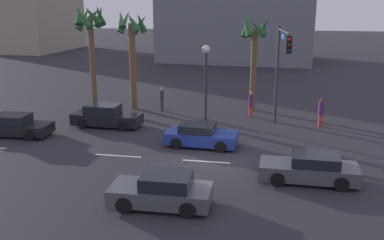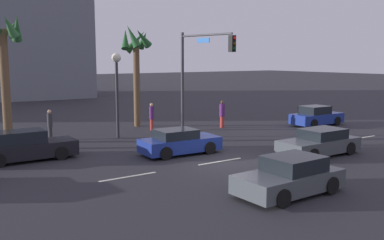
{
  "view_description": "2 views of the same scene",
  "coord_description": "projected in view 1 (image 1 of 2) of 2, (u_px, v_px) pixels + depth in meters",
  "views": [
    {
      "loc": [
        2.91,
        -20.9,
        7.89
      ],
      "look_at": [
        -1.27,
        1.27,
        1.82
      ],
      "focal_mm": 41.2,
      "sensor_mm": 36.0,
      "label": 1
    },
    {
      "loc": [
        -12.51,
        -15.7,
        4.79
      ],
      "look_at": [
        -0.81,
        1.58,
        1.82
      ],
      "focal_mm": 40.73,
      "sensor_mm": 36.0,
      "label": 2
    }
  ],
  "objects": [
    {
      "name": "car_0",
      "position": [
        106.0,
        117.0,
        28.67
      ],
      "size": [
        4.52,
        1.84,
        1.44
      ],
      "color": "black",
      "rests_on": "ground_plane"
    },
    {
      "name": "pedestrian_0",
      "position": [
        321.0,
        112.0,
        28.58
      ],
      "size": [
        0.47,
        0.47,
        1.89
      ],
      "color": "#BF3833",
      "rests_on": "ground_plane"
    },
    {
      "name": "pedestrian_1",
      "position": [
        162.0,
        98.0,
        32.65
      ],
      "size": [
        0.35,
        0.35,
        1.78
      ],
      "color": "#333338",
      "rests_on": "ground_plane"
    },
    {
      "name": "streetlamp",
      "position": [
        206.0,
        67.0,
        29.67
      ],
      "size": [
        0.56,
        0.56,
        5.1
      ],
      "color": "#2D2D33",
      "rests_on": "ground_plane"
    },
    {
      "name": "palm_tree_0",
      "position": [
        132.0,
        39.0,
        32.33
      ],
      "size": [
        2.57,
        2.48,
        7.41
      ],
      "color": "brown",
      "rests_on": "ground_plane"
    },
    {
      "name": "building_3",
      "position": [
        239.0,
        8.0,
        60.03
      ],
      "size": [
        21.09,
        14.08,
        14.04
      ],
      "primitive_type": "cube",
      "rotation": [
        0.0,
        0.0,
        -0.07
      ],
      "color": "slate",
      "rests_on": "ground_plane"
    },
    {
      "name": "palm_tree_2",
      "position": [
        254.0,
        42.0,
        32.0
      ],
      "size": [
        2.46,
        2.64,
        7.09
      ],
      "color": "brown",
      "rests_on": "ground_plane"
    },
    {
      "name": "lane_stripe_4",
      "position": [
        312.0,
        169.0,
        21.52
      ],
      "size": [
        1.83,
        0.14,
        0.01
      ],
      "primitive_type": "cube",
      "color": "silver",
      "rests_on": "ground_plane"
    },
    {
      "name": "traffic_signal",
      "position": [
        281.0,
        61.0,
        27.22
      ],
      "size": [
        0.81,
        4.83,
        6.44
      ],
      "color": "#38383D",
      "rests_on": "ground_plane"
    },
    {
      "name": "palm_tree_1",
      "position": [
        90.0,
        28.0,
        32.41
      ],
      "size": [
        2.57,
        2.66,
        7.81
      ],
      "color": "brown",
      "rests_on": "ground_plane"
    },
    {
      "name": "lane_stripe_2",
      "position": [
        118.0,
        156.0,
        23.3
      ],
      "size": [
        2.53,
        0.14,
        0.01
      ],
      "primitive_type": "cube",
      "color": "silver",
      "rests_on": "ground_plane"
    },
    {
      "name": "car_4",
      "position": [
        310.0,
        169.0,
        19.85
      ],
      "size": [
        4.38,
        1.92,
        1.3
      ],
      "color": "#474C51",
      "rests_on": "ground_plane"
    },
    {
      "name": "car_5",
      "position": [
        15.0,
        126.0,
        26.72
      ],
      "size": [
        4.24,
        2.02,
        1.31
      ],
      "color": "black",
      "rests_on": "ground_plane"
    },
    {
      "name": "ground_plane",
      "position": [
        212.0,
        162.0,
        22.4
      ],
      "size": [
        220.0,
        220.0,
        0.0
      ],
      "primitive_type": "plane",
      "color": "#28282D"
    },
    {
      "name": "lane_stripe_3",
      "position": [
        206.0,
        162.0,
        22.46
      ],
      "size": [
        2.46,
        0.14,
        0.01
      ],
      "primitive_type": "cube",
      "color": "silver",
      "rests_on": "ground_plane"
    },
    {
      "name": "pedestrian_2",
      "position": [
        251.0,
        103.0,
        31.0
      ],
      "size": [
        0.36,
        0.36,
        1.83
      ],
      "color": "#BF3833",
      "rests_on": "ground_plane"
    },
    {
      "name": "car_1",
      "position": [
        201.0,
        136.0,
        24.75
      ],
      "size": [
        4.09,
        1.98,
        1.27
      ],
      "color": "navy",
      "rests_on": "ground_plane"
    },
    {
      "name": "car_2",
      "position": [
        162.0,
        191.0,
        17.48
      ],
      "size": [
        4.05,
        2.01,
        1.35
      ],
      "color": "#474C51",
      "rests_on": "ground_plane"
    }
  ]
}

